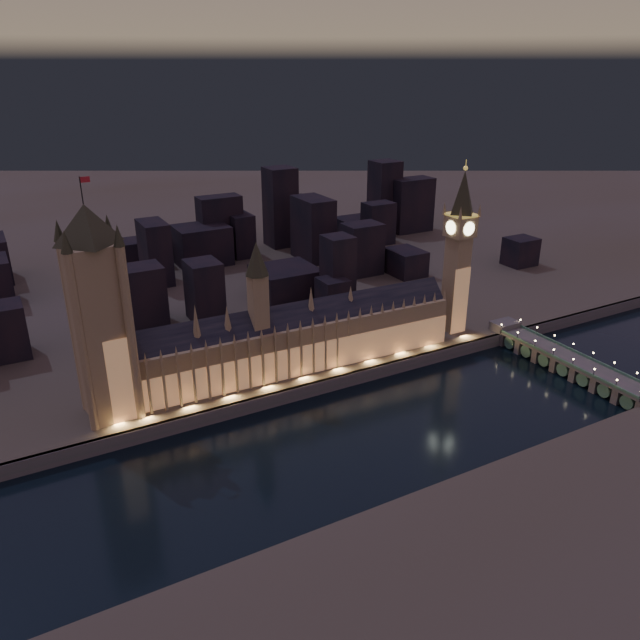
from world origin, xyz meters
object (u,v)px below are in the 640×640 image
palace_of_westminster (291,340)px  westminster_bridge (562,361)px  elizabeth_tower (459,239)px  victoria_tower (98,305)px

palace_of_westminster → westminster_bridge: 163.42m
elizabeth_tower → westminster_bridge: size_ratio=0.97×
palace_of_westminster → westminster_bridge: size_ratio=1.79×
westminster_bridge → palace_of_westminster: bearing=156.3°
palace_of_westminster → elizabeth_tower: elizabeth_tower is taller
victoria_tower → elizabeth_tower: (218.00, 0.00, 2.84)m
elizabeth_tower → westminster_bridge: elizabeth_tower is taller
westminster_bridge → victoria_tower: bearing=165.3°
palace_of_westminster → elizabeth_tower: 125.38m
victoria_tower → westminster_bridge: bearing=-14.7°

